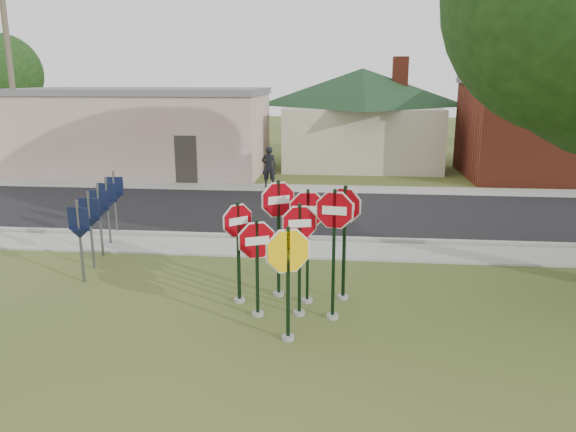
# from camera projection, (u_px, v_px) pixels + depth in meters

# --- Properties ---
(ground) EXTENTS (120.00, 120.00, 0.00)m
(ground) POSITION_uv_depth(u_px,v_px,m) (280.00, 338.00, 10.50)
(ground) COLOR #394C1C
(ground) RESTS_ON ground
(sidewalk_near) EXTENTS (60.00, 1.60, 0.06)m
(sidewalk_near) POSITION_uv_depth(u_px,v_px,m) (302.00, 249.00, 15.80)
(sidewalk_near) COLOR gray
(sidewalk_near) RESTS_ON ground
(road) EXTENTS (60.00, 7.00, 0.04)m
(road) POSITION_uv_depth(u_px,v_px,m) (312.00, 212.00, 20.15)
(road) COLOR black
(road) RESTS_ON ground
(sidewalk_far) EXTENTS (60.00, 1.60, 0.06)m
(sidewalk_far) POSITION_uv_depth(u_px,v_px,m) (318.00, 189.00, 24.30)
(sidewalk_far) COLOR gray
(sidewalk_far) RESTS_ON ground
(curb) EXTENTS (60.00, 0.20, 0.14)m
(curb) POSITION_uv_depth(u_px,v_px,m) (305.00, 238.00, 16.76)
(curb) COLOR gray
(curb) RESTS_ON ground
(stop_sign_center) EXTENTS (0.95, 0.27, 2.44)m
(stop_sign_center) POSITION_uv_depth(u_px,v_px,m) (299.00, 246.00, 11.20)
(stop_sign_center) COLOR gray
(stop_sign_center) RESTS_ON ground
(stop_sign_yellow) EXTENTS (1.06, 0.47, 2.30)m
(stop_sign_yellow) POSITION_uv_depth(u_px,v_px,m) (288.00, 269.00, 10.12)
(stop_sign_yellow) COLOR gray
(stop_sign_yellow) RESTS_ON ground
(stop_sign_left) EXTENTS (0.96, 0.47, 2.14)m
(stop_sign_left) POSITION_uv_depth(u_px,v_px,m) (257.00, 256.00, 11.20)
(stop_sign_left) COLOR gray
(stop_sign_left) RESTS_ON ground
(stop_sign_right) EXTENTS (1.03, 0.24, 2.77)m
(stop_sign_right) POSITION_uv_depth(u_px,v_px,m) (334.00, 236.00, 10.97)
(stop_sign_right) COLOR gray
(stop_sign_right) RESTS_ON ground
(stop_sign_back_right) EXTENTS (1.08, 0.24, 2.61)m
(stop_sign_back_right) POSITION_uv_depth(u_px,v_px,m) (308.00, 230.00, 11.80)
(stop_sign_back_right) COLOR gray
(stop_sign_back_right) RESTS_ON ground
(stop_sign_back_left) EXTENTS (0.93, 0.57, 2.74)m
(stop_sign_back_left) POSITION_uv_depth(u_px,v_px,m) (278.00, 221.00, 12.14)
(stop_sign_back_left) COLOR gray
(stop_sign_back_left) RESTS_ON ground
(stop_sign_far_right) EXTENTS (0.91, 0.54, 2.64)m
(stop_sign_far_right) POSITION_uv_depth(u_px,v_px,m) (345.00, 227.00, 11.98)
(stop_sign_far_right) COLOR gray
(stop_sign_far_right) RESTS_ON ground
(stop_sign_far_left) EXTENTS (0.73, 0.69, 2.32)m
(stop_sign_far_left) POSITION_uv_depth(u_px,v_px,m) (238.00, 240.00, 11.87)
(stop_sign_far_left) COLOR gray
(stop_sign_far_left) RESTS_ON ground
(route_sign_row) EXTENTS (1.43, 4.63, 2.00)m
(route_sign_row) POSITION_uv_depth(u_px,v_px,m) (100.00, 212.00, 15.08)
(route_sign_row) COLOR #59595E
(route_sign_row) RESTS_ON ground
(building_stucco) EXTENTS (12.20, 6.20, 4.20)m
(building_stucco) POSITION_uv_depth(u_px,v_px,m) (143.00, 130.00, 28.24)
(building_stucco) COLOR beige
(building_stucco) RESTS_ON ground
(building_house) EXTENTS (11.60, 11.60, 6.20)m
(building_house) POSITION_uv_depth(u_px,v_px,m) (362.00, 97.00, 30.66)
(building_house) COLOR #BAB093
(building_house) RESTS_ON ground
(building_brick) EXTENTS (10.20, 6.20, 4.75)m
(building_brick) POSITION_uv_depth(u_px,v_px,m) (575.00, 128.00, 26.61)
(building_brick) COLOR maroon
(building_brick) RESTS_ON ground
(utility_pole_near) EXTENTS (2.20, 0.26, 9.50)m
(utility_pole_near) POSITION_uv_depth(u_px,v_px,m) (11.00, 72.00, 25.34)
(utility_pole_near) COLOR brown
(utility_pole_near) RESTS_ON ground
(bg_tree_left) EXTENTS (4.90, 4.90, 7.35)m
(bg_tree_left) POSITION_uv_depth(u_px,v_px,m) (1.00, 75.00, 34.44)
(bg_tree_left) COLOR black
(bg_tree_left) RESTS_ON ground
(pedestrian) EXTENTS (0.66, 0.45, 1.78)m
(pedestrian) POSITION_uv_depth(u_px,v_px,m) (269.00, 167.00, 24.42)
(pedestrian) COLOR black
(pedestrian) RESTS_ON sidewalk_far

